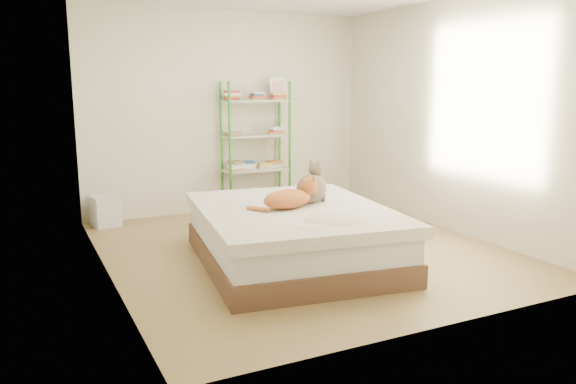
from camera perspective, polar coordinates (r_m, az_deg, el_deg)
room at (r=5.56m, az=1.43°, el=7.16°), size 3.81×4.21×2.61m
bed at (r=5.28m, az=0.46°, el=-4.39°), size 1.95×2.31×0.53m
orange_cat at (r=5.14m, az=-0.07°, el=-0.47°), size 0.59×0.35×0.23m
grey_cat at (r=5.38m, az=2.39°, el=0.99°), size 0.44×0.40×0.40m
shelf_unit at (r=7.42m, az=-3.24°, el=4.49°), size 0.90×0.36×1.74m
cardboard_box at (r=6.57m, az=0.65°, el=-2.05°), size 0.65×0.66×0.44m
white_bin at (r=6.98m, az=-18.03°, el=-1.81°), size 0.38×0.35×0.38m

